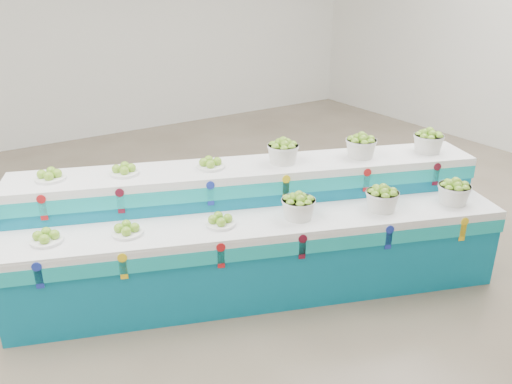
# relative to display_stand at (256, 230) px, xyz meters

# --- Properties ---
(ground) EXTENTS (10.00, 10.00, 0.00)m
(ground) POSITION_rel_display_stand_xyz_m (0.26, 0.20, -0.51)
(ground) COLOR brown
(ground) RESTS_ON ground
(back_wall) EXTENTS (10.00, 0.00, 10.00)m
(back_wall) POSITION_rel_display_stand_xyz_m (0.26, 5.20, 1.49)
(back_wall) COLOR silver
(back_wall) RESTS_ON ground
(display_stand) EXTENTS (4.22, 2.44, 1.02)m
(display_stand) POSITION_rel_display_stand_xyz_m (0.00, 0.00, 0.00)
(display_stand) COLOR #097295
(display_stand) RESTS_ON ground
(plate_lower_left) EXTENTS (0.32, 0.32, 0.10)m
(plate_lower_left) POSITION_rel_display_stand_xyz_m (-1.64, 0.34, 0.26)
(plate_lower_left) COLOR white
(plate_lower_left) RESTS_ON display_stand
(plate_lower_mid) EXTENTS (0.32, 0.32, 0.10)m
(plate_lower_mid) POSITION_rel_display_stand_xyz_m (-1.09, 0.14, 0.26)
(plate_lower_mid) COLOR white
(plate_lower_mid) RESTS_ON display_stand
(plate_lower_right) EXTENTS (0.32, 0.32, 0.10)m
(plate_lower_right) POSITION_rel_display_stand_xyz_m (-0.41, -0.12, 0.26)
(plate_lower_right) COLOR white
(plate_lower_right) RESTS_ON display_stand
(basket_lower_left) EXTENTS (0.36, 0.36, 0.21)m
(basket_lower_left) POSITION_rel_display_stand_xyz_m (0.19, -0.34, 0.32)
(basket_lower_left) COLOR silver
(basket_lower_left) RESTS_ON display_stand
(basket_lower_mid) EXTENTS (0.36, 0.36, 0.21)m
(basket_lower_mid) POSITION_rel_display_stand_xyz_m (0.87, -0.60, 0.32)
(basket_lower_mid) COLOR silver
(basket_lower_mid) RESTS_ON display_stand
(basket_lower_right) EXTENTS (0.36, 0.36, 0.21)m
(basket_lower_right) POSITION_rel_display_stand_xyz_m (1.50, -0.84, 0.32)
(basket_lower_right) COLOR silver
(basket_lower_right) RESTS_ON display_stand
(plate_upper_left) EXTENTS (0.32, 0.32, 0.10)m
(plate_upper_left) POSITION_rel_display_stand_xyz_m (-1.46, 0.82, 0.56)
(plate_upper_left) COLOR white
(plate_upper_left) RESTS_ON display_stand
(plate_upper_mid) EXTENTS (0.32, 0.32, 0.10)m
(plate_upper_mid) POSITION_rel_display_stand_xyz_m (-0.91, 0.61, 0.56)
(plate_upper_mid) COLOR white
(plate_upper_mid) RESTS_ON display_stand
(plate_upper_right) EXTENTS (0.32, 0.32, 0.10)m
(plate_upper_right) POSITION_rel_display_stand_xyz_m (-0.23, 0.36, 0.56)
(plate_upper_right) COLOR white
(plate_upper_right) RESTS_ON display_stand
(basket_upper_left) EXTENTS (0.36, 0.36, 0.21)m
(basket_upper_left) POSITION_rel_display_stand_xyz_m (0.37, 0.13, 0.62)
(basket_upper_left) COLOR silver
(basket_upper_left) RESTS_ON display_stand
(basket_upper_mid) EXTENTS (0.36, 0.36, 0.21)m
(basket_upper_mid) POSITION_rel_display_stand_xyz_m (1.05, -0.12, 0.62)
(basket_upper_mid) COLOR silver
(basket_upper_mid) RESTS_ON display_stand
(basket_upper_right) EXTENTS (0.36, 0.36, 0.21)m
(basket_upper_right) POSITION_rel_display_stand_xyz_m (1.68, -0.36, 0.62)
(basket_upper_right) COLOR silver
(basket_upper_right) RESTS_ON display_stand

